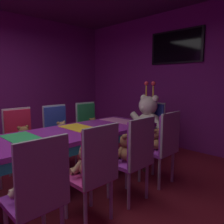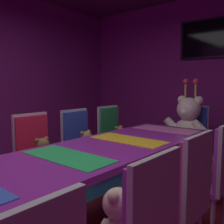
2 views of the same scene
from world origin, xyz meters
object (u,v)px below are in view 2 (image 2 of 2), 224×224
(banquet_table, at_px, (68,167))
(teddy_right_3, at_px, (166,186))
(chair_left_4, at_px, (79,141))
(teddy_left_5, at_px, (120,136))
(king_teddy_bear, at_px, (188,123))
(chair_left_3, at_px, (35,150))
(chair_right_3, at_px, (186,191))
(teddy_right_4, at_px, (199,165))
(teddy_left_3, at_px, (43,153))
(teddy_right_5, at_px, (220,153))
(chair_right_4, at_px, (217,169))
(wall_tv, at_px, (213,38))
(chair_left_5, at_px, (112,133))
(teddy_right_2, at_px, (117,221))
(throne_chair, at_px, (192,132))
(teddy_left_4, at_px, (87,144))

(banquet_table, distance_m, teddy_right_3, 0.75)
(chair_left_4, xyz_separation_m, teddy_right_3, (1.50, -0.56, -0.01))
(chair_left_4, distance_m, teddy_left_5, 0.66)
(banquet_table, bearing_deg, king_teddy_bear, 90.00)
(chair_left_3, relative_size, chair_right_3, 1.00)
(teddy_right_4, bearing_deg, teddy_left_3, 23.49)
(teddy_right_4, distance_m, teddy_right_5, 0.60)
(teddy_left_5, bearing_deg, teddy_right_3, -41.49)
(teddy_left_3, height_order, chair_right_3, chair_right_3)
(teddy_left_3, distance_m, chair_right_3, 1.53)
(chair_right_3, xyz_separation_m, chair_right_4, (0.01, 0.57, 0.00))
(teddy_right_3, height_order, wall_tv, wall_tv)
(chair_left_5, relative_size, teddy_left_5, 3.59)
(teddy_right_5, bearing_deg, chair_left_5, -1.40)
(banquet_table, relative_size, chair_right_3, 3.73)
(chair_left_5, height_order, teddy_right_3, chair_left_5)
(chair_left_4, bearing_deg, chair_left_3, -92.81)
(chair_left_3, relative_size, teddy_right_5, 3.23)
(teddy_left_5, distance_m, teddy_right_2, 2.28)
(chair_left_3, height_order, teddy_right_3, chair_left_3)
(chair_left_3, height_order, teddy_right_2, chair_left_3)
(chair_left_3, bearing_deg, teddy_right_4, 21.50)
(teddy_left_5, distance_m, teddy_right_5, 1.37)
(banquet_table, relative_size, chair_left_5, 3.73)
(chair_left_3, relative_size, teddy_right_4, 2.85)
(chair_right_3, bearing_deg, teddy_right_3, -0.00)
(chair_left_3, bearing_deg, teddy_left_5, 82.50)
(wall_tv, bearing_deg, throne_chair, -90.00)
(teddy_left_4, bearing_deg, teddy_right_2, -39.37)
(banquet_table, distance_m, chair_right_4, 1.21)
(teddy_left_4, height_order, teddy_left_5, teddy_left_4)
(chair_left_3, xyz_separation_m, wall_tv, (0.85, 2.84, 1.45))
(teddy_right_2, relative_size, chair_right_4, 0.35)
(teddy_left_5, distance_m, chair_right_3, 1.94)
(teddy_left_4, distance_m, wall_tv, 2.76)
(chair_left_4, xyz_separation_m, throne_chair, (0.82, 1.51, 0.00))
(chair_left_5, bearing_deg, teddy_right_3, -38.71)
(chair_left_5, xyz_separation_m, teddy_right_2, (1.55, -1.79, 0.00))
(throne_chair, relative_size, king_teddy_bear, 1.08)
(teddy_right_4, distance_m, throne_chair, 1.65)
(chair_left_5, bearing_deg, king_teddy_bear, 39.92)
(chair_right_4, relative_size, king_teddy_bear, 1.08)
(teddy_left_5, relative_size, king_teddy_bear, 0.30)
(teddy_right_5, distance_m, king_teddy_bear, 1.01)
(chair_right_3, xyz_separation_m, king_teddy_bear, (-0.82, 1.91, 0.15))
(chair_left_3, bearing_deg, wall_tv, 73.26)
(teddy_left_3, bearing_deg, chair_right_3, 1.29)
(teddy_right_3, distance_m, king_teddy_bear, 2.03)
(throne_chair, bearing_deg, teddy_right_2, 15.04)
(banquet_table, height_order, chair_right_3, chair_right_3)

